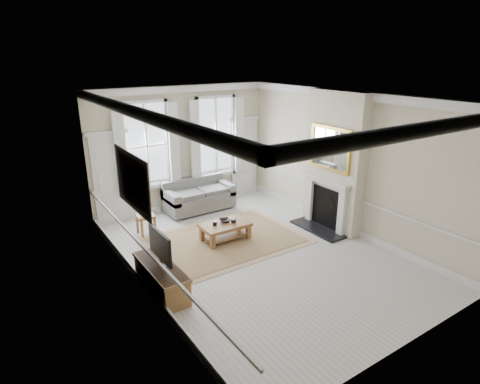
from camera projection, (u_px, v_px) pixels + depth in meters
floor at (258, 254)px, 8.84m from camera, size 7.20×7.20×0.00m
ceiling at (260, 97)px, 7.73m from camera, size 7.20×7.20×0.00m
back_wall at (182, 148)px, 11.11m from camera, size 5.20×0.00×5.20m
left_wall at (138, 206)px, 6.92m from camera, size 0.00×7.20×7.20m
right_wall at (346, 163)px, 9.65m from camera, size 0.00×7.20×7.20m
window_left at (146, 146)px, 10.46m from camera, size 1.26×0.20×2.20m
window_right at (216, 137)px, 11.56m from camera, size 1.26×0.20×2.20m
door_left at (111, 180)px, 10.19m from camera, size 0.90×0.08×2.30m
door_right at (244, 158)px, 12.34m from camera, size 0.90×0.08×2.30m
painting at (132, 182)px, 7.06m from camera, size 0.05×1.66×1.06m
chimney_breast at (335, 162)px, 9.71m from camera, size 0.35×1.70×3.38m
hearth at (318, 229)px, 10.04m from camera, size 0.55×1.50×0.05m
fireplace at (325, 201)px, 9.91m from camera, size 0.21×1.45×1.33m
mirror at (330, 149)px, 9.48m from camera, size 0.06×1.26×1.06m
sofa at (198, 197)px, 11.26m from camera, size 1.90×0.92×0.87m
side_table at (146, 219)px, 9.72m from camera, size 0.46×0.46×0.49m
rug at (225, 240)px, 9.49m from camera, size 3.50×2.60×0.02m
coffee_table at (225, 227)px, 9.38m from camera, size 1.14×0.68×0.43m
ceramic_pot_a at (215, 223)px, 9.25m from camera, size 0.10×0.10×0.10m
ceramic_pot_b at (234, 221)px, 9.41m from camera, size 0.12×0.12×0.09m
bowl at (225, 220)px, 9.45m from camera, size 0.33×0.33×0.06m
tv_stand at (161, 278)px, 7.39m from camera, size 0.48×1.50×0.54m
tv at (160, 245)px, 7.18m from camera, size 0.08×0.90×0.68m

